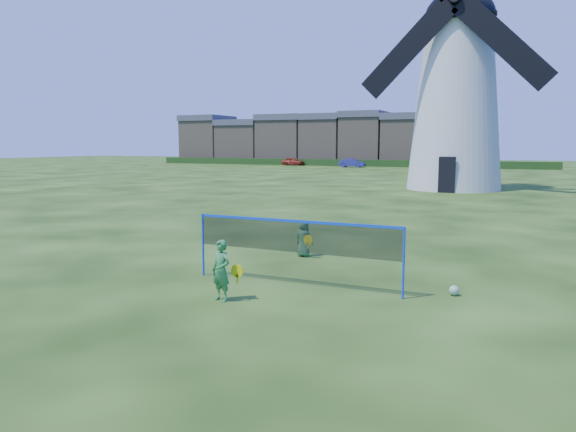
# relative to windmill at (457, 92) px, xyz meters

# --- Properties ---
(ground) EXTENTS (220.00, 220.00, 0.00)m
(ground) POSITION_rel_windmill_xyz_m (-0.34, -29.19, -7.00)
(ground) COLOR black
(ground) RESTS_ON ground
(windmill) EXTENTS (12.78, 6.65, 19.22)m
(windmill) POSITION_rel_windmill_xyz_m (0.00, 0.00, 0.00)
(windmill) COLOR silver
(windmill) RESTS_ON ground
(badminton_net) EXTENTS (5.05, 0.05, 1.55)m
(badminton_net) POSITION_rel_windmill_xyz_m (0.43, -29.56, -5.86)
(badminton_net) COLOR blue
(badminton_net) RESTS_ON ground
(player_girl) EXTENTS (0.69, 0.42, 1.29)m
(player_girl) POSITION_rel_windmill_xyz_m (-0.49, -31.27, -6.35)
(player_girl) COLOR #348340
(player_girl) RESTS_ON ground
(player_boy) EXTENTS (0.64, 0.43, 1.07)m
(player_boy) POSITION_rel_windmill_xyz_m (-0.67, -26.41, -6.46)
(player_boy) COLOR #3F8245
(player_boy) RESTS_ON ground
(play_ball) EXTENTS (0.22, 0.22, 0.22)m
(play_ball) POSITION_rel_windmill_xyz_m (3.89, -28.83, -6.89)
(play_ball) COLOR green
(play_ball) RESTS_ON ground
(terraced_houses) EXTENTS (51.90, 8.40, 8.35)m
(terraced_houses) POSITION_rel_windmill_xyz_m (-26.44, 42.81, -2.92)
(terraced_houses) COLOR gray
(terraced_houses) RESTS_ON ground
(hedge) EXTENTS (62.00, 0.80, 1.00)m
(hedge) POSITION_rel_windmill_xyz_m (-22.34, 36.81, -6.50)
(hedge) COLOR #193814
(hedge) RESTS_ON ground
(car_left) EXTENTS (3.66, 1.68, 1.22)m
(car_left) POSITION_rel_windmill_xyz_m (-28.77, 35.83, -6.39)
(car_left) COLOR maroon
(car_left) RESTS_ON ground
(car_right) EXTENTS (3.74, 1.33, 1.23)m
(car_right) POSITION_rel_windmill_xyz_m (-18.31, 33.10, -6.38)
(car_right) COLOR navy
(car_right) RESTS_ON ground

